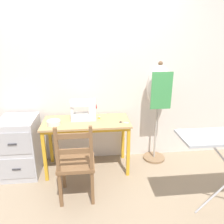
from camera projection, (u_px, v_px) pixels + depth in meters
The scene contains 10 objects.
ground_plane at pixel (88, 179), 2.83m from camera, with size 14.00×14.00×0.00m, color gray.
wall_back at pixel (85, 73), 2.96m from camera, with size 10.00×0.05×2.55m.
sewing_table at pixel (86, 128), 2.86m from camera, with size 1.13×0.52×0.71m.
sewing_machine at pixel (85, 110), 2.86m from camera, with size 0.34×0.18×0.29m.
fabric_bowl at pixel (54, 122), 2.71m from camera, with size 0.16×0.16×0.05m.
scissors at pixel (122, 122), 2.79m from camera, with size 0.12×0.08×0.01m.
thread_spool_near_machine at pixel (99, 118), 2.91m from camera, with size 0.04×0.04×0.03m.
wooden_chair at pixel (76, 164), 2.38m from camera, with size 0.40×0.38×0.93m.
filing_cabinet at pixel (21, 147), 2.85m from camera, with size 0.45×0.53×0.78m.
dress_form at pixel (159, 92), 2.97m from camera, with size 0.33×0.32×1.45m.
Camera 1 is at (0.06, -2.41, 1.75)m, focal length 35.00 mm.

